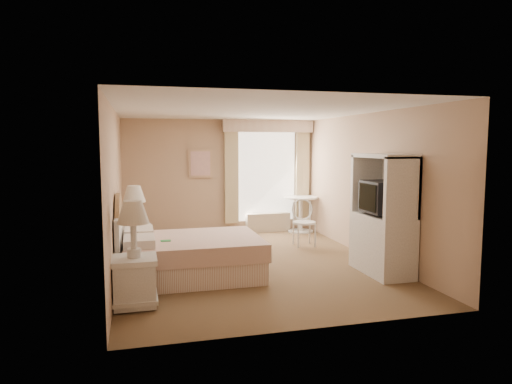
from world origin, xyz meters
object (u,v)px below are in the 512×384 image
object	(u,v)px
bed	(185,255)
cafe_chair	(303,219)
nightstand_near	(134,268)
nightstand_far	(135,234)
armoire	(383,224)
round_table	(301,208)

from	to	relation	value
bed	cafe_chair	distance (m)	2.93
nightstand_near	nightstand_far	size ratio (longest dim) A/B	1.01
nightstand_far	armoire	size ratio (longest dim) A/B	0.69
armoire	round_table	bearing A→B (deg)	91.05
bed	nightstand_near	world-z (taller)	nightstand_near
nightstand_far	cafe_chair	size ratio (longest dim) A/B	1.39
bed	cafe_chair	bearing A→B (deg)	32.75
nightstand_far	round_table	size ratio (longest dim) A/B	1.58
nightstand_far	round_table	world-z (taller)	nightstand_far
armoire	cafe_chair	bearing A→B (deg)	102.79
bed	armoire	world-z (taller)	armoire
bed	cafe_chair	xyz separation A→B (m)	(2.46, 1.58, 0.19)
cafe_chair	armoire	world-z (taller)	armoire
nightstand_near	nightstand_far	bearing A→B (deg)	90.00
nightstand_far	round_table	xyz separation A→B (m)	(3.59, 1.79, 0.06)
cafe_chair	armoire	bearing A→B (deg)	-74.38
bed	round_table	distance (m)	4.07
bed	nightstand_near	distance (m)	1.33
round_table	cafe_chair	distance (m)	1.36
cafe_chair	armoire	size ratio (longest dim) A/B	0.50
bed	round_table	bearing A→B (deg)	44.96
bed	nightstand_near	xyz separation A→B (m)	(-0.71, -1.11, 0.15)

